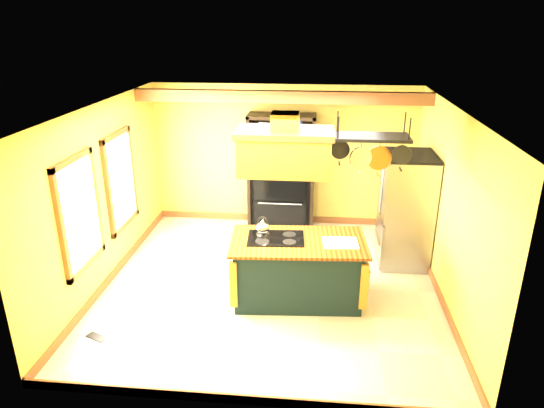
% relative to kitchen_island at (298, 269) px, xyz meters
% --- Properties ---
extents(floor, '(5.00, 5.00, 0.00)m').
position_rel_kitchen_island_xyz_m(floor, '(-0.42, 0.34, -0.47)').
color(floor, beige).
rests_on(floor, ground).
extents(ceiling, '(5.00, 5.00, 0.00)m').
position_rel_kitchen_island_xyz_m(ceiling, '(-0.42, 0.34, 2.23)').
color(ceiling, white).
rests_on(ceiling, wall_back).
extents(wall_back, '(5.00, 0.02, 2.70)m').
position_rel_kitchen_island_xyz_m(wall_back, '(-0.42, 2.84, 0.88)').
color(wall_back, gold).
rests_on(wall_back, floor).
extents(wall_front, '(5.00, 0.02, 2.70)m').
position_rel_kitchen_island_xyz_m(wall_front, '(-0.42, -2.16, 0.88)').
color(wall_front, gold).
rests_on(wall_front, floor).
extents(wall_left, '(0.02, 5.00, 2.70)m').
position_rel_kitchen_island_xyz_m(wall_left, '(-2.92, 0.34, 0.88)').
color(wall_left, gold).
rests_on(wall_left, floor).
extents(wall_right, '(0.02, 5.00, 2.70)m').
position_rel_kitchen_island_xyz_m(wall_right, '(2.08, 0.34, 0.88)').
color(wall_right, gold).
rests_on(wall_right, floor).
extents(ceiling_beam, '(5.00, 0.15, 0.20)m').
position_rel_kitchen_island_xyz_m(ceiling_beam, '(-0.42, 2.04, 2.12)').
color(ceiling_beam, brown).
rests_on(ceiling_beam, ceiling).
extents(window_near, '(0.06, 1.06, 1.56)m').
position_rel_kitchen_island_xyz_m(window_near, '(-2.88, -0.46, 0.93)').
color(window_near, brown).
rests_on(window_near, wall_left).
extents(window_far, '(0.06, 1.06, 1.56)m').
position_rel_kitchen_island_xyz_m(window_far, '(-2.88, 0.94, 0.93)').
color(window_far, brown).
rests_on(window_far, wall_left).
extents(kitchen_island, '(1.96, 1.18, 1.11)m').
position_rel_kitchen_island_xyz_m(kitchen_island, '(0.00, 0.00, 0.00)').
color(kitchen_island, '#13262B').
rests_on(kitchen_island, floor).
extents(range_hood, '(1.27, 0.72, 0.80)m').
position_rel_kitchen_island_xyz_m(range_hood, '(-0.20, -0.00, 1.76)').
color(range_hood, gold).
rests_on(range_hood, ceiling).
extents(pot_rack, '(1.01, 0.48, 0.75)m').
position_rel_kitchen_island_xyz_m(pot_rack, '(0.91, 0.00, 1.85)').
color(pot_rack, black).
rests_on(pot_rack, ceiling).
extents(refrigerator, '(0.78, 0.92, 1.81)m').
position_rel_kitchen_island_xyz_m(refrigerator, '(1.67, 1.33, 0.41)').
color(refrigerator, '#97999F').
rests_on(refrigerator, floor).
extents(hutch, '(1.24, 0.57, 2.20)m').
position_rel_kitchen_island_xyz_m(hutch, '(-0.44, 2.60, 0.39)').
color(hutch, black).
rests_on(hutch, floor).
extents(floor_register, '(0.30, 0.22, 0.01)m').
position_rel_kitchen_island_xyz_m(floor_register, '(-2.51, -1.20, -0.46)').
color(floor_register, black).
rests_on(floor_register, floor).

